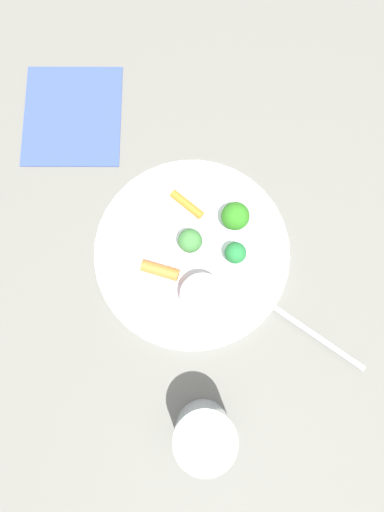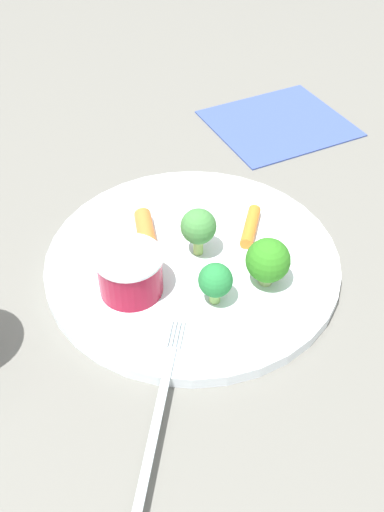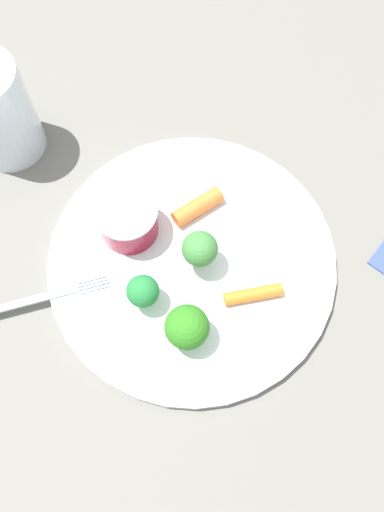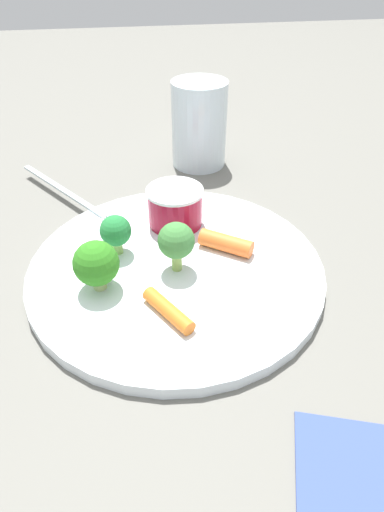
# 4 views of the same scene
# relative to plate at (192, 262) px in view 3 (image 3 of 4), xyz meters

# --- Properties ---
(ground_plane) EXTENTS (2.40, 2.40, 0.00)m
(ground_plane) POSITION_rel_plate_xyz_m (0.00, 0.00, -0.01)
(ground_plane) COLOR #65645D
(plate) EXTENTS (0.28, 0.28, 0.01)m
(plate) POSITION_rel_plate_xyz_m (0.00, 0.00, 0.00)
(plate) COLOR white
(plate) RESTS_ON ground_plane
(sauce_cup) EXTENTS (0.06, 0.06, 0.04)m
(sauce_cup) POSITION_rel_plate_xyz_m (0.07, -0.01, 0.03)
(sauce_cup) COLOR maroon
(sauce_cup) RESTS_ON plate
(broccoli_floret_0) EXTENTS (0.03, 0.03, 0.04)m
(broccoli_floret_0) POSITION_rel_plate_xyz_m (0.03, 0.05, 0.03)
(broccoli_floret_0) COLOR #8ABF5E
(broccoli_floret_0) RESTS_ON plate
(broccoli_floret_1) EXTENTS (0.04, 0.04, 0.05)m
(broccoli_floret_1) POSITION_rel_plate_xyz_m (-0.02, 0.07, 0.03)
(broccoli_floret_1) COLOR #9AB56B
(broccoli_floret_1) RESTS_ON plate
(broccoli_floret_2) EXTENTS (0.03, 0.03, 0.05)m
(broccoli_floret_2) POSITION_rel_plate_xyz_m (-0.01, 0.00, 0.04)
(broccoli_floret_2) COLOR #8DB458
(broccoli_floret_2) RESTS_ON plate
(carrot_stick_0) EXTENTS (0.04, 0.05, 0.02)m
(carrot_stick_0) POSITION_rel_plate_xyz_m (0.01, -0.05, 0.01)
(carrot_stick_0) COLOR orange
(carrot_stick_0) RESTS_ON plate
(carrot_stick_1) EXTENTS (0.05, 0.04, 0.01)m
(carrot_stick_1) POSITION_rel_plate_xyz_m (-0.07, 0.01, 0.01)
(carrot_stick_1) COLOR orange
(carrot_stick_1) RESTS_ON plate
(fork) EXTENTS (0.17, 0.13, 0.00)m
(fork) POSITION_rel_plate_xyz_m (0.14, 0.11, 0.01)
(fork) COLOR #B2C4C8
(fork) RESTS_ON plate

